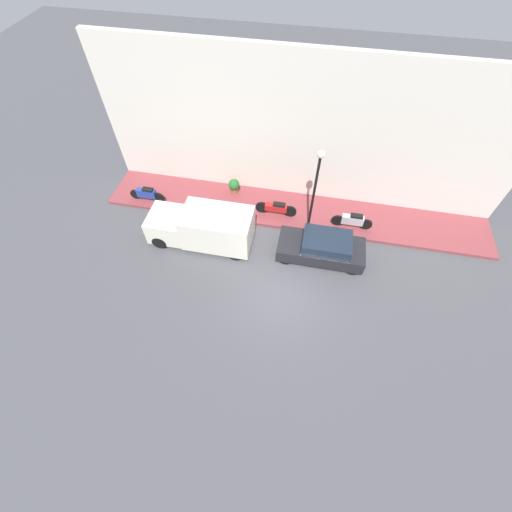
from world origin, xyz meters
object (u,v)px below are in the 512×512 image
Objects in this scene: delivery_van at (202,227)px; potted_plant at (234,186)px; streetlamp at (316,180)px; parked_car at (322,248)px; motorcycle_red at (276,208)px; scooter_silver at (353,220)px; motorcycle_blue at (147,194)px.

delivery_van is 5.79× the size of potted_plant.
parked_car is at bearing -156.27° from streetlamp.
motorcycle_red is 3.03m from streetlamp.
scooter_silver is 0.45× the size of streetlamp.
scooter_silver is (2.16, -6.98, -0.37)m from delivery_van.
delivery_van reaches higher than motorcycle_red.
delivery_van is 2.48× the size of scooter_silver.
streetlamp is at bearing 97.49° from scooter_silver.
motorcycle_red is at bearing -115.09° from potted_plant.
motorcycle_blue is 4.60m from potted_plant.
potted_plant is (1.44, -4.37, 0.05)m from motorcycle_blue.
motorcycle_red is at bearing -87.63° from motorcycle_blue.
scooter_silver is (-0.14, -3.82, 0.03)m from motorcycle_red.
parked_car reaches higher than potted_plant.
streetlamp is (-0.28, 2.10, 2.43)m from scooter_silver.
delivery_van is 3.93m from motorcycle_red.
potted_plant is (1.16, 2.48, 0.06)m from motorcycle_red.
parked_car is 2.00× the size of scooter_silver.
parked_car is 3.30m from motorcycle_red.
motorcycle_red is (0.28, -6.85, -0.00)m from motorcycle_blue.
scooter_silver is at bearing -92.09° from motorcycle_red.
motorcycle_blue is 2.23× the size of potted_plant.
motorcycle_blue is 10.67m from scooter_silver.
motorcycle_blue is 0.43× the size of streetlamp.
streetlamp reaches higher than scooter_silver.
motorcycle_blue is 8.91m from streetlamp.
motorcycle_blue is at bearing 89.13° from streetlamp.
potted_plant is (1.30, 6.30, 0.03)m from scooter_silver.
motorcycle_blue is 0.95× the size of scooter_silver.
potted_plant reaches higher than scooter_silver.
delivery_van reaches higher than scooter_silver.
motorcycle_blue is at bearing 108.30° from potted_plant.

